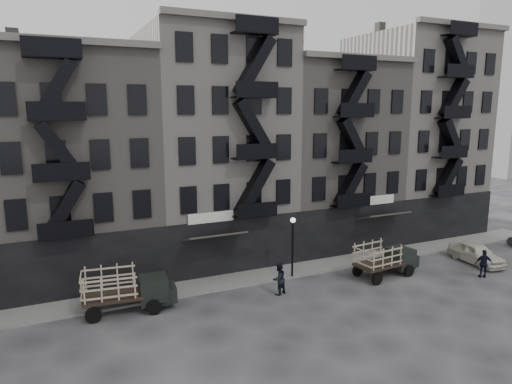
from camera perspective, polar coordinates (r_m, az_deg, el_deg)
name	(u,v)px	position (r m, az deg, el deg)	size (l,w,h in m)	color
ground	(270,300)	(28.55, 1.75, -13.34)	(140.00, 140.00, 0.00)	#38383A
sidewalk	(245,278)	(31.66, -1.33, -10.72)	(55.00, 2.50, 0.15)	slate
building_midwest	(75,168)	(33.45, -21.69, 2.84)	(10.00, 11.35, 16.20)	slate
building_center	(213,148)	(35.30, -5.34, 5.53)	(10.00, 11.35, 18.20)	#AAA59C
building_mideast	(323,155)	(39.84, 8.41, 4.58)	(10.00, 11.35, 16.20)	slate
building_east	(413,135)	(45.95, 19.05, 6.78)	(10.00, 11.35, 19.20)	#AAA59C
lamp_post	(293,239)	(31.08, 4.60, -5.89)	(0.36, 0.36, 4.28)	black
stake_truck_west	(126,287)	(27.58, -15.92, -11.31)	(5.35, 2.63, 2.59)	black
stake_truck_east	(386,257)	(33.06, 15.92, -7.78)	(5.02, 2.43, 2.44)	black
car_east	(476,253)	(38.29, 25.83, -6.91)	(1.81, 4.50, 1.53)	beige
pedestrian_mid	(279,279)	(28.98, 2.86, -10.80)	(0.99, 0.77, 2.03)	black
policeman	(484,264)	(35.33, 26.59, -8.02)	(1.15, 0.48, 1.97)	black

